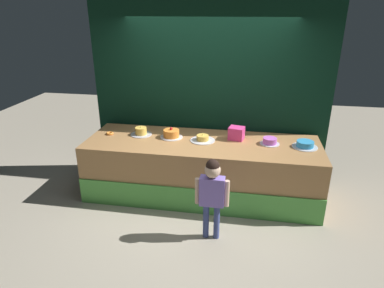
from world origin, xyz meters
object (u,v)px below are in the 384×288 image
(pink_box, at_px, (236,133))
(cake_center, at_px, (203,139))
(donut, at_px, (110,133))
(child_figure, at_px, (212,189))
(cake_right, at_px, (270,141))
(cake_left, at_px, (171,134))
(cake_far_right, at_px, (305,145))
(cake_far_left, at_px, (141,132))

(pink_box, xyz_separation_m, cake_center, (-0.47, -0.14, -0.06))
(donut, bearing_deg, child_figure, -32.69)
(child_figure, xyz_separation_m, cake_center, (-0.27, 1.07, 0.19))
(cake_center, distance_m, cake_right, 0.95)
(cake_right, bearing_deg, donut, -179.48)
(pink_box, distance_m, donut, 1.90)
(donut, height_order, cake_center, cake_center)
(donut, relative_size, cake_left, 0.34)
(cake_far_right, bearing_deg, child_figure, -137.13)
(child_figure, height_order, cake_far_right, child_figure)
(donut, bearing_deg, cake_left, 2.37)
(cake_center, relative_size, cake_far_right, 1.03)
(child_figure, height_order, donut, child_figure)
(cake_far_right, bearing_deg, pink_box, 171.52)
(cake_far_right, bearing_deg, cake_far_left, 178.06)
(cake_far_left, distance_m, cake_center, 0.95)
(cake_left, bearing_deg, cake_center, -6.36)
(cake_left, distance_m, cake_far_right, 1.90)
(child_figure, height_order, cake_far_left, child_figure)
(cake_right, relative_size, cake_far_right, 0.79)
(child_figure, height_order, pink_box, child_figure)
(cake_center, distance_m, cake_far_right, 1.42)
(cake_left, relative_size, cake_center, 0.93)
(cake_far_right, bearing_deg, cake_left, 178.40)
(cake_far_left, bearing_deg, cake_far_right, -1.94)
(pink_box, distance_m, cake_far_left, 1.42)
(cake_center, xyz_separation_m, cake_far_right, (1.42, -0.00, 0.01))
(cake_right, bearing_deg, cake_center, -177.87)
(cake_far_left, height_order, cake_right, cake_far_left)
(cake_right, bearing_deg, child_figure, -121.56)
(cake_left, xyz_separation_m, cake_right, (1.42, -0.02, -0.01))
(pink_box, distance_m, cake_right, 0.49)
(cake_center, xyz_separation_m, cake_right, (0.95, 0.04, 0.01))
(cake_far_left, height_order, cake_left, cake_left)
(cake_far_left, xyz_separation_m, cake_far_right, (2.37, -0.08, -0.01))
(pink_box, xyz_separation_m, cake_far_right, (0.95, -0.14, -0.05))
(cake_left, bearing_deg, cake_far_right, -1.60)
(child_figure, bearing_deg, cake_center, 104.06)
(donut, xyz_separation_m, cake_left, (0.95, 0.04, 0.04))
(pink_box, height_order, cake_far_left, pink_box)
(pink_box, relative_size, cake_far_right, 0.61)
(cake_center, bearing_deg, cake_far_right, -0.01)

